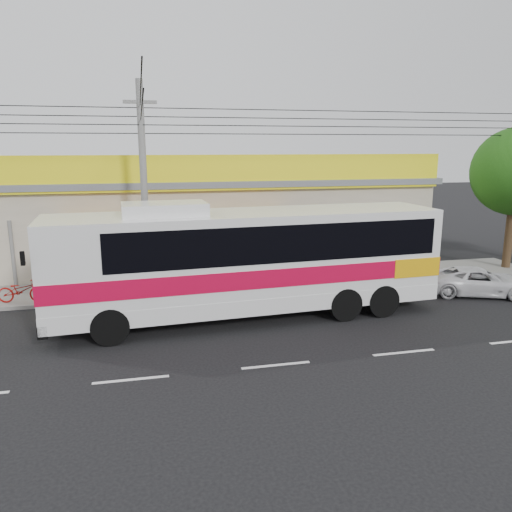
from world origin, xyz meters
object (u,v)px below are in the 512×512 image
Objects in this scene: utility_pole at (141,119)px; coach_bus at (254,256)px; white_car at (479,281)px; motorbike_red at (21,290)px.

coach_bus is at bearing -45.12° from utility_pole.
utility_pole reaches higher than white_car.
white_car is 0.12× the size of utility_pole.
motorbike_red is (-8.51, 3.21, -1.65)m from coach_bus.
white_car is (18.26, -2.67, -0.05)m from motorbike_red.
white_car is at bearing -13.22° from utility_pole.
motorbike_red is 0.05× the size of utility_pole.
motorbike_red is 18.45m from white_car.
coach_bus is 9.91m from white_car.
white_car is at bearing -91.25° from motorbike_red.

